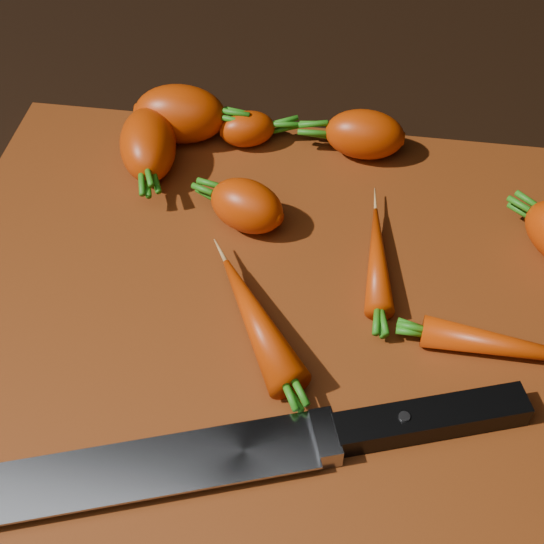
# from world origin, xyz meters

# --- Properties ---
(ground) EXTENTS (2.00, 2.00, 0.01)m
(ground) POSITION_xyz_m (0.00, 0.00, -0.01)
(ground) COLOR black
(cutting_board) EXTENTS (0.50, 0.40, 0.01)m
(cutting_board) POSITION_xyz_m (0.00, 0.00, 0.01)
(cutting_board) COLOR maroon
(cutting_board) RESTS_ON ground
(carrot_0) EXTENTS (0.08, 0.05, 0.05)m
(carrot_0) POSITION_xyz_m (-0.10, 0.17, 0.04)
(carrot_0) COLOR #C13503
(carrot_0) RESTS_ON cutting_board
(carrot_1) EXTENTS (0.07, 0.06, 0.04)m
(carrot_1) POSITION_xyz_m (-0.03, 0.07, 0.03)
(carrot_1) COLOR #C13503
(carrot_1) RESTS_ON cutting_board
(carrot_2) EXTENTS (0.07, 0.09, 0.05)m
(carrot_2) POSITION_xyz_m (-0.12, 0.13, 0.03)
(carrot_2) COLOR #C13503
(carrot_2) RESTS_ON cutting_board
(carrot_3) EXTENTS (0.07, 0.04, 0.04)m
(carrot_3) POSITION_xyz_m (0.06, 0.17, 0.03)
(carrot_3) COLOR #C13503
(carrot_3) RESTS_ON cutting_board
(carrot_4) EXTENTS (0.05, 0.04, 0.03)m
(carrot_4) POSITION_xyz_m (-0.04, 0.17, 0.03)
(carrot_4) COLOR #C13503
(carrot_4) RESTS_ON cutting_board
(carrot_6) EXTENTS (0.03, 0.10, 0.02)m
(carrot_6) POSITION_xyz_m (0.07, 0.04, 0.02)
(carrot_6) COLOR #C13503
(carrot_6) RESTS_ON cutting_board
(carrot_7) EXTENTS (0.13, 0.03, 0.02)m
(carrot_7) POSITION_xyz_m (0.17, -0.03, 0.02)
(carrot_7) COLOR #C13503
(carrot_7) RESTS_ON cutting_board
(carrot_8) EXTENTS (0.08, 0.11, 0.03)m
(carrot_8) POSITION_xyz_m (-0.01, -0.03, 0.03)
(carrot_8) COLOR #C13503
(carrot_8) RESTS_ON cutting_board
(knife) EXTENTS (0.34, 0.14, 0.02)m
(knife) POSITION_xyz_m (-0.04, -0.14, 0.02)
(knife) COLOR gray
(knife) RESTS_ON cutting_board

